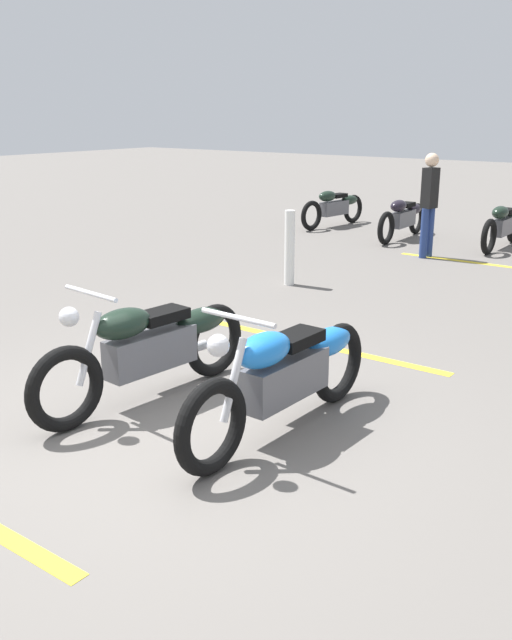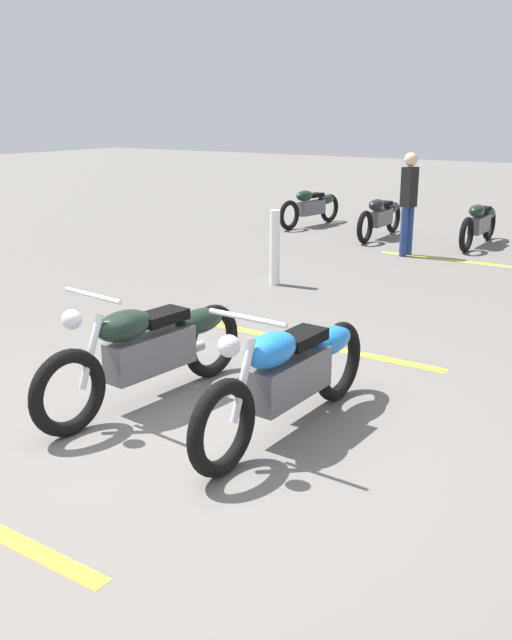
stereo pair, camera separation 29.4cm
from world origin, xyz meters
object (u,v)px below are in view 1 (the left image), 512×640
Objects in this scene: motorcycle_dark_foreground at (151,346)px; motorcycle_row_far_right at (335,206)px; motorcycle_row_center at (504,224)px; bystander_near_row at (429,200)px; motorcycle_row_right at (403,217)px; bollard_post at (290,248)px; motorcycle_bright_foreground at (286,373)px.

motorcycle_dark_foreground is 1.12× the size of motorcycle_row_far_right.
motorcycle_row_center is 3.60m from motorcycle_row_far_right.
bystander_near_row is at bearing 63.74° from motorcycle_row_far_right.
motorcycle_row_center is 1.01× the size of motorcycle_row_right.
motorcycle_row_far_right is (0.31, 3.59, -0.01)m from motorcycle_row_center.
motorcycle_row_right is at bearing -163.23° from motorcycle_dark_foreground.
motorcycle_row_center is 4.75m from bollard_post.
motorcycle_dark_foreground is 8.49m from motorcycle_row_right.
motorcycle_row_center is 1.02× the size of motorcycle_row_far_right.
bystander_near_row reaches higher than motorcycle_row_right.
bystander_near_row reaches higher than motorcycle_bright_foreground.
motorcycle_dark_foreground is at bearing -1.96° from motorcycle_row_center.
motorcycle_row_right is at bearing -84.34° from motorcycle_row_center.
motorcycle_dark_foreground is at bearing -81.34° from motorcycle_bright_foreground.
motorcycle_row_far_right is 3.47m from bystander_near_row.
bystander_near_row is at bearing -163.12° from motorcycle_bright_foreground.
motorcycle_row_center is at bearing 92.42° from motorcycle_row_far_right.
motorcycle_dark_foreground is 1.12× the size of motorcycle_row_right.
bystander_near_row reaches higher than bollard_post.
motorcycle_row_far_right is at bearing -108.05° from motorcycle_row_right.
bollard_post is at bearing 2.42° from motorcycle_row_right.
motorcycle_bright_foreground reaches higher than motorcycle_row_far_right.
motorcycle_row_right is at bearing 4.28° from bollard_post.
motorcycle_row_right is (-0.21, 1.80, -0.00)m from motorcycle_row_center.
motorcycle_dark_foreground reaches higher than motorcycle_row_far_right.
motorcycle_dark_foreground is 9.49m from motorcycle_row_far_right.
bystander_near_row is 1.63× the size of bollard_post.
motorcycle_bright_foreground is at bearing 35.70° from motorcycle_row_far_right.
motorcycle_row_center is (8.38, 1.09, -0.05)m from motorcycle_bright_foreground.
bystander_near_row is at bearing 35.81° from motorcycle_row_right.
motorcycle_dark_foreground reaches higher than motorcycle_row_center.
bystander_near_row is (-1.90, -2.86, 0.53)m from motorcycle_row_far_right.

